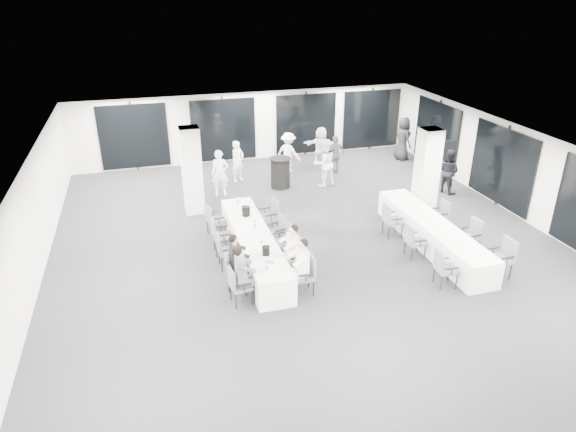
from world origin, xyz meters
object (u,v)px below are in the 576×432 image
object	(u,v)px
chair_main_left_second	(232,269)
chair_side_left_mid	(413,240)
cocktail_table	(280,173)
standing_guest_f	(321,144)
ice_bucket_far	(246,211)
chair_main_right_mid	(286,239)
standing_guest_c	(288,150)
chair_side_right_near	(503,255)
chair_main_left_near	(237,284)
chair_main_left_far	(213,218)
chair_main_right_far	(271,214)
chair_side_left_far	(390,218)
chair_side_right_far	(441,213)
chair_main_right_near	(307,272)
standing_guest_a	(238,159)
standing_guest_b	(324,160)
banquet_table_side	(432,234)
standing_guest_e	(403,136)
chair_main_right_fourth	(279,229)
chair_main_left_fourth	(219,234)
chair_main_right_second	(297,255)
ice_bucket_near	(266,251)
standing_guest_d	(335,152)
chair_side_left_near	(443,266)
standing_guest_g	(220,170)
banquet_table_main	(254,246)
standing_guest_h	(449,168)
chair_main_left_mid	(224,249)
chair_side_right_mid	(472,234)

from	to	relation	value
chair_main_left_second	chair_side_left_mid	size ratio (longest dim) A/B	0.96
cocktail_table	standing_guest_f	size ratio (longest dim) A/B	0.62
cocktail_table	ice_bucket_far	world-z (taller)	cocktail_table
chair_main_right_mid	standing_guest_c	bearing A→B (deg)	-24.67
chair_side_right_near	standing_guest_c	xyz separation A→B (m)	(-2.96, 9.05, 0.30)
chair_main_left_near	chair_side_left_mid	bearing A→B (deg)	91.93
chair_main_left_far	chair_main_right_far	size ratio (longest dim) A/B	0.94
chair_side_left_far	standing_guest_c	world-z (taller)	standing_guest_c
chair_side_right_far	chair_main_right_near	bearing A→B (deg)	112.27
chair_side_right_near	standing_guest_a	size ratio (longest dim) A/B	0.60
cocktail_table	standing_guest_b	distance (m)	1.65
banquet_table_side	chair_main_right_mid	bearing A→B (deg)	172.91
chair_side_right_far	standing_guest_e	distance (m)	6.72
banquet_table_side	chair_main_left_near	world-z (taller)	chair_main_left_near
chair_main_right_fourth	ice_bucket_far	size ratio (longest dim) A/B	3.40
chair_main_right_mid	chair_main_left_near	bearing A→B (deg)	129.08
chair_main_left_fourth	ice_bucket_far	size ratio (longest dim) A/B	3.80
chair_main_left_second	chair_main_right_second	size ratio (longest dim) A/B	0.87
chair_main_left_near	chair_main_left_far	xyz separation A→B (m)	(-0.00, 3.68, 0.02)
chair_side_right_far	ice_bucket_near	size ratio (longest dim) A/B	4.04
standing_guest_a	ice_bucket_far	distance (m)	4.85
standing_guest_d	chair_side_left_near	bearing A→B (deg)	68.63
chair_main_left_near	standing_guest_g	distance (m)	6.79
chair_side_left_near	banquet_table_side	bearing A→B (deg)	161.62
chair_main_left_second	chair_main_right_mid	bearing A→B (deg)	128.52
chair_main_right_far	standing_guest_e	bearing A→B (deg)	-60.58
banquet_table_main	standing_guest_f	size ratio (longest dim) A/B	2.81
standing_guest_g	standing_guest_h	size ratio (longest dim) A/B	1.02
standing_guest_e	ice_bucket_far	distance (m)	9.48
chair_side_left_far	chair_side_right_far	xyz separation A→B (m)	(1.66, 0.00, -0.05)
chair_main_left_second	ice_bucket_near	world-z (taller)	ice_bucket_near
chair_main_left_near	chair_main_left_far	size ratio (longest dim) A/B	0.97
banquet_table_main	chair_main_left_near	world-z (taller)	chair_main_left_near
standing_guest_f	chair_side_left_far	bearing A→B (deg)	113.95
chair_main_left_near	ice_bucket_far	bearing A→B (deg)	156.60
chair_side_left_mid	chair_side_right_near	xyz separation A→B (m)	(1.67, -1.50, 0.06)
chair_main_left_mid	chair_main_right_second	distance (m)	1.91
chair_main_left_second	standing_guest_e	size ratio (longest dim) A/B	0.44
chair_side_right_far	standing_guest_e	bearing A→B (deg)	-19.52
standing_guest_c	chair_main_right_near	bearing A→B (deg)	123.82
chair_side_right_mid	standing_guest_c	xyz separation A→B (m)	(-2.96, 7.73, 0.33)
chair_side_left_far	standing_guest_d	bearing A→B (deg)	176.97
standing_guest_b	chair_main_left_fourth	bearing A→B (deg)	30.04
ice_bucket_far	chair_main_left_fourth	bearing A→B (deg)	-144.21
standing_guest_c	ice_bucket_near	size ratio (longest dim) A/B	8.01
standing_guest_b	ice_bucket_near	world-z (taller)	standing_guest_b
cocktail_table	chair_main_left_fourth	size ratio (longest dim) A/B	1.07
banquet_table_side	chair_main_left_near	bearing A→B (deg)	-167.51
standing_guest_e	chair_side_left_far	bearing A→B (deg)	143.21
chair_main_right_mid	standing_guest_g	bearing A→B (deg)	2.89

